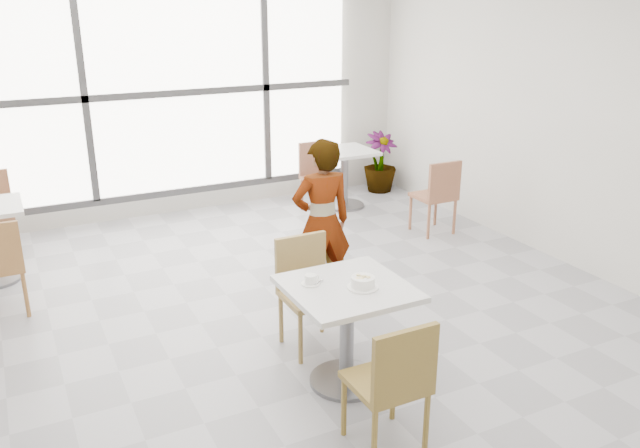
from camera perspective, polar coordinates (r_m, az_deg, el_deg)
name	(u,v)px	position (r m, az deg, el deg)	size (l,w,h in m)	color
floor	(304,327)	(5.43, -1.44, -9.05)	(7.00, 7.00, 0.00)	#9E9EA5
wall_back	(179,92)	(8.15, -12.37, 11.33)	(6.00, 6.00, 0.00)	silver
wall_right	(587,118)	(6.72, 22.52, 8.65)	(7.00, 7.00, 0.00)	silver
window	(180,93)	(8.09, -12.25, 11.28)	(4.60, 0.07, 2.52)	white
main_table	(347,316)	(4.47, 2.40, -8.13)	(0.80, 0.80, 0.75)	silver
chair_near	(394,379)	(3.86, 6.52, -13.44)	(0.42, 0.42, 0.87)	olive
chair_far	(307,284)	(4.98, -1.18, -5.36)	(0.42, 0.42, 0.87)	#9D7E45
oatmeal_bowl	(363,282)	(4.32, 3.80, -5.15)	(0.21, 0.21, 0.09)	white
coffee_cup	(311,280)	(4.38, -0.80, -4.96)	(0.16, 0.13, 0.07)	white
person	(322,222)	(5.59, 0.16, 0.14)	(0.54, 0.35, 1.48)	black
bg_table_right	(344,170)	(8.32, 2.17, 4.79)	(0.70, 0.70, 0.75)	silver
bg_chair_right_near	(438,192)	(7.42, 10.39, 2.78)	(0.42, 0.42, 0.87)	#9D6143
bg_chair_right_far	(318,172)	(8.16, -0.18, 4.61)	(0.42, 0.42, 0.87)	#99634B
plant_right	(380,162)	(9.05, 5.32, 5.46)	(0.46, 0.46, 0.83)	#487239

